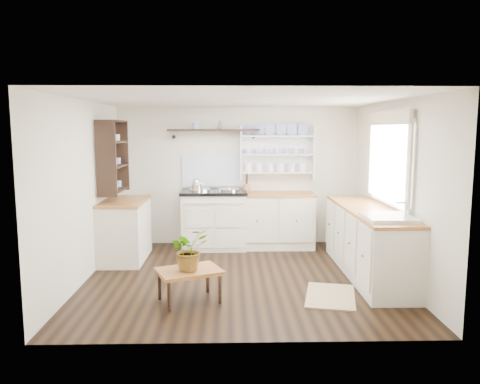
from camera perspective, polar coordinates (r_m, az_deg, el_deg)
name	(u,v)px	position (r m, az deg, el deg)	size (l,w,h in m)	color
floor	(241,277)	(6.25, 0.10, -10.35)	(4.00, 3.80, 0.01)	black
wall_back	(238,176)	(7.89, -0.25, 1.96)	(4.00, 0.02, 2.30)	silver
wall_right	(395,190)	(6.37, 18.39, 0.20)	(0.02, 3.80, 2.30)	silver
wall_left	(84,191)	(6.28, -18.48, 0.09)	(0.02, 3.80, 2.30)	silver
ceiling	(241,100)	(5.96, 0.10, 11.19)	(4.00, 3.80, 0.01)	white
window	(389,158)	(6.46, 17.67, 4.03)	(0.08, 1.55, 1.22)	white
aga_cooker	(214,219)	(7.66, -3.15, -3.26)	(1.06, 0.74, 0.98)	#EFE5CF
back_cabinets	(275,219)	(7.72, 4.26, -3.35)	(1.27, 0.63, 0.90)	beige
right_cabinets	(368,241)	(6.49, 15.33, -5.74)	(0.62, 2.43, 0.90)	beige
belfast_sink	(388,227)	(5.72, 17.60, -4.13)	(0.55, 0.60, 0.45)	white
left_cabinets	(125,229)	(7.17, -13.84, -4.42)	(0.62, 1.13, 0.90)	beige
plate_rack	(277,152)	(7.86, 4.51, 4.88)	(1.20, 0.22, 0.90)	white
high_shelf	(214,131)	(7.73, -3.23, 7.47)	(1.50, 0.29, 0.16)	black
left_shelving	(113,156)	(7.06, -15.24, 4.28)	(0.28, 0.80, 1.05)	black
kettle	(196,186)	(7.47, -5.36, 0.75)	(0.18, 0.18, 0.22)	silver
utensil_crock	(246,188)	(7.69, 0.77, 0.50)	(0.11, 0.11, 0.13)	#9E603A
center_table	(189,273)	(5.36, -6.20, -9.85)	(0.82, 0.72, 0.37)	brown
potted_plant	(189,249)	(5.28, -6.25, -6.93)	(0.43, 0.37, 0.47)	#3F7233
floor_rug	(330,296)	(5.67, 10.97, -12.33)	(0.55, 0.85, 0.02)	#88714F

